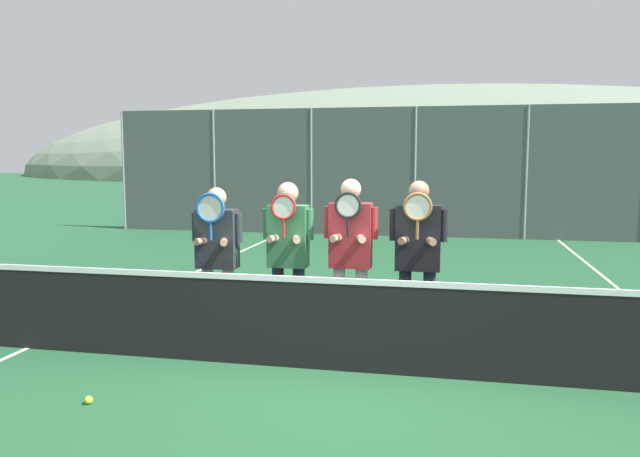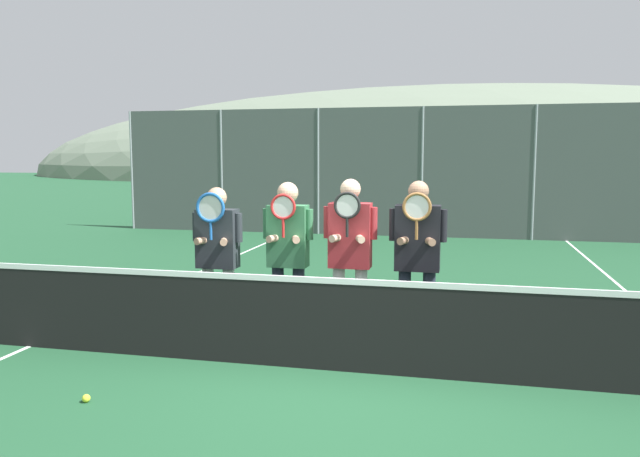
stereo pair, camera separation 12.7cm
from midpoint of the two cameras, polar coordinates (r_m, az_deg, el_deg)
name	(u,v)px [view 1 (the left image)]	position (r m, az deg, el deg)	size (l,w,h in m)	color
ground_plane	(349,371)	(6.09, 2.04, -12.93)	(120.00, 120.00, 0.00)	#1E4C2D
hill_distant	(443,175)	(66.49, 11.15, 4.79)	(91.97, 51.10, 17.88)	slate
clubhouse_building	(433,160)	(24.81, 10.14, 6.15)	(12.23, 5.50, 3.67)	tan
fence_back	(415,172)	(15.88, 8.45, 5.12)	(16.12, 0.06, 3.26)	gray
tennis_net	(349,324)	(5.95, 2.06, -8.69)	(9.35, 0.09, 1.00)	gray
court_line_left_sideline	(157,289)	(9.94, -15.02, -5.39)	(0.05, 16.00, 0.01)	white
player_leftmost	(217,250)	(6.92, -9.92, -1.91)	(0.58, 0.34, 1.70)	white
player_center_left	(288,248)	(6.74, -3.48, -1.80)	(0.56, 0.34, 1.76)	#232838
player_center_right	(350,249)	(6.59, 2.25, -1.85)	(0.57, 0.34, 1.80)	white
player_rightmost	(418,251)	(6.53, 8.38, -2.04)	(0.59, 0.34, 1.79)	#232838
car_far_left	(262,192)	(19.46, -5.48, 3.35)	(4.36, 1.94, 1.82)	black
car_left_of_center	(418,193)	(18.67, 8.72, 3.18)	(4.14, 2.02, 1.84)	slate
car_center	(593,195)	(19.08, 23.49, 2.84)	(4.55, 1.92, 1.88)	#B2B7BC
tennis_ball_on_court	(89,400)	(5.69, -21.02, -14.43)	(0.07, 0.07, 0.07)	#CCDB33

